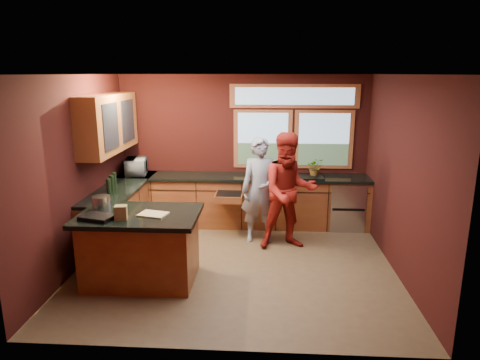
# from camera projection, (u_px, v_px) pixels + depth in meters

# --- Properties ---
(floor) EXTENTS (4.50, 4.50, 0.00)m
(floor) POSITION_uv_depth(u_px,v_px,m) (236.00, 264.00, 6.24)
(floor) COLOR brown
(floor) RESTS_ON ground
(room_shell) EXTENTS (4.52, 4.02, 2.71)m
(room_shell) POSITION_uv_depth(u_px,v_px,m) (196.00, 139.00, 6.16)
(room_shell) COLOR black
(room_shell) RESTS_ON ground
(back_counter) EXTENTS (4.50, 0.64, 0.93)m
(back_counter) POSITION_uv_depth(u_px,v_px,m) (253.00, 201.00, 7.76)
(back_counter) COLOR maroon
(back_counter) RESTS_ON floor
(left_counter) EXTENTS (0.64, 2.30, 0.93)m
(left_counter) POSITION_uv_depth(u_px,v_px,m) (122.00, 213.00, 7.07)
(left_counter) COLOR maroon
(left_counter) RESTS_ON floor
(island) EXTENTS (1.55, 1.05, 0.95)m
(island) POSITION_uv_depth(u_px,v_px,m) (141.00, 247.00, 5.66)
(island) COLOR maroon
(island) RESTS_ON floor
(person_grey) EXTENTS (0.66, 0.45, 1.73)m
(person_grey) POSITION_uv_depth(u_px,v_px,m) (261.00, 190.00, 6.95)
(person_grey) COLOR slate
(person_grey) RESTS_ON floor
(person_red) EXTENTS (1.01, 0.86, 1.85)m
(person_red) POSITION_uv_depth(u_px,v_px,m) (289.00, 191.00, 6.66)
(person_red) COLOR maroon
(person_red) RESTS_ON floor
(microwave) EXTENTS (0.46, 0.59, 0.29)m
(microwave) POSITION_uv_depth(u_px,v_px,m) (136.00, 167.00, 7.71)
(microwave) COLOR #999999
(microwave) RESTS_ON left_counter
(potted_plant) EXTENTS (0.29, 0.25, 0.33)m
(potted_plant) POSITION_uv_depth(u_px,v_px,m) (315.00, 167.00, 7.60)
(potted_plant) COLOR #999999
(potted_plant) RESTS_ON back_counter
(paper_towel) EXTENTS (0.12, 0.12, 0.28)m
(paper_towel) POSITION_uv_depth(u_px,v_px,m) (255.00, 168.00, 7.62)
(paper_towel) COLOR silver
(paper_towel) RESTS_ON back_counter
(cutting_board) EXTENTS (0.40, 0.33, 0.02)m
(cutting_board) POSITION_uv_depth(u_px,v_px,m) (153.00, 214.00, 5.49)
(cutting_board) COLOR tan
(cutting_board) RESTS_ON island
(stock_pot) EXTENTS (0.24, 0.24, 0.18)m
(stock_pot) POSITION_uv_depth(u_px,v_px,m) (101.00, 203.00, 5.71)
(stock_pot) COLOR silver
(stock_pot) RESTS_ON island
(paper_bag) EXTENTS (0.17, 0.14, 0.18)m
(paper_bag) POSITION_uv_depth(u_px,v_px,m) (121.00, 213.00, 5.30)
(paper_bag) COLOR brown
(paper_bag) RESTS_ON island
(black_tray) EXTENTS (0.46, 0.38, 0.05)m
(black_tray) POSITION_uv_depth(u_px,v_px,m) (98.00, 217.00, 5.33)
(black_tray) COLOR black
(black_tray) RESTS_ON island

